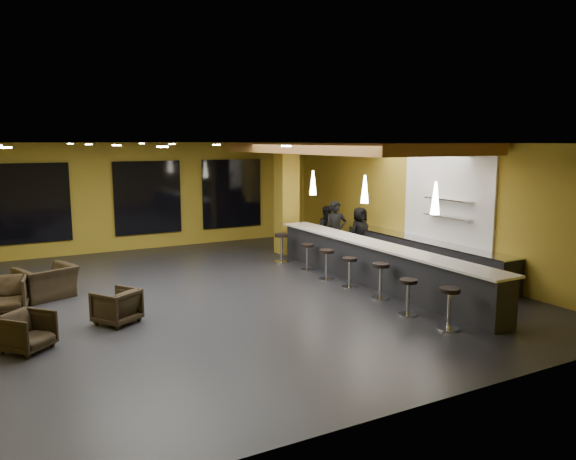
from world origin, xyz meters
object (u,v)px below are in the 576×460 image
pendant_1 (365,189)px  pendant_2 (313,183)px  bar_stool_5 (307,253)px  bar_stool_6 (282,244)px  prep_counter (423,256)px  bar_stool_4 (327,260)px  armchair_d (46,282)px  bar_stool_2 (381,276)px  bar_stool_0 (449,303)px  staff_a (336,231)px  column (287,198)px  pendant_0 (435,198)px  bar_stool_3 (350,268)px  armchair_a (27,332)px  armchair_b (117,306)px  staff_c (360,233)px  armchair_c (6,295)px  bar_stool_1 (408,292)px  bar_counter (375,265)px  staff_b (328,231)px

pendant_1 → pendant_2: size_ratio=1.00×
bar_stool_5 → bar_stool_6: bar_stool_6 is taller
prep_counter → bar_stool_4: (-2.78, 0.52, 0.08)m
armchair_d → bar_stool_2: 7.60m
pendant_1 → bar_stool_6: size_ratio=0.82×
bar_stool_0 → staff_a: bearing=76.2°
bar_stool_5 → bar_stool_4: bearing=-95.3°
column → pendant_0: size_ratio=5.00×
pendant_1 → column: bearing=90.0°
pendant_0 → bar_stool_3: pendant_0 is taller
bar_stool_0 → bar_stool_6: 6.77m
pendant_0 → bar_stool_2: size_ratio=0.85×
armchair_d → pendant_2: bearing=163.0°
pendant_1 → armchair_a: bearing=-171.3°
pendant_2 → bar_stool_4: 2.82m
pendant_2 → armchair_b: bearing=-154.8°
staff_c → armchair_c: size_ratio=1.91×
armchair_c → bar_stool_5: armchair_c is taller
bar_stool_0 → bar_stool_4: bar_stool_0 is taller
armchair_d → bar_stool_6: 6.53m
pendant_0 → bar_stool_3: (-0.71, 2.09, -1.87)m
armchair_d → staff_c: bearing=161.6°
bar_stool_1 → bar_stool_0: bearing=-85.1°
bar_stool_0 → bar_stool_2: bearing=85.6°
prep_counter → bar_stool_3: (-2.71, -0.41, 0.05)m
bar_stool_2 → pendant_1: bearing=66.9°
bar_counter → bar_stool_5: (-0.67, 2.18, -0.03)m
bar_counter → staff_a: (0.67, 2.79, 0.40)m
pendant_0 → bar_counter: bearing=90.0°
bar_stool_3 → staff_c: bearing=50.3°
pendant_2 → armchair_d: bearing=-177.1°
armchair_c → armchair_d: (0.85, 0.72, 0.00)m
bar_stool_2 → bar_stool_3: bearing=92.1°
bar_stool_2 → bar_stool_1: bearing=-102.1°
column → bar_stool_5: column is taller
armchair_a → armchair_d: (0.64, 3.35, 0.04)m
pendant_1 → staff_b: bearing=73.1°
prep_counter → bar_stool_5: size_ratio=8.14×
bar_counter → bar_stool_1: bearing=-112.0°
armchair_a → armchair_d: 3.41m
bar_stool_6 → armchair_d: bearing=-173.2°
staff_c → bar_stool_3: bearing=-144.0°
pendant_0 → armchair_c: pendant_0 is taller
column → bar_stool_6: column is taller
bar_stool_6 → pendant_0: bearing=-81.4°
armchair_b → bar_stool_6: bearing=179.0°
bar_counter → prep_counter: bar_counter is taller
staff_c → bar_stool_6: 2.49m
staff_b → bar_stool_5: bearing=-134.8°
prep_counter → column: column is taller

